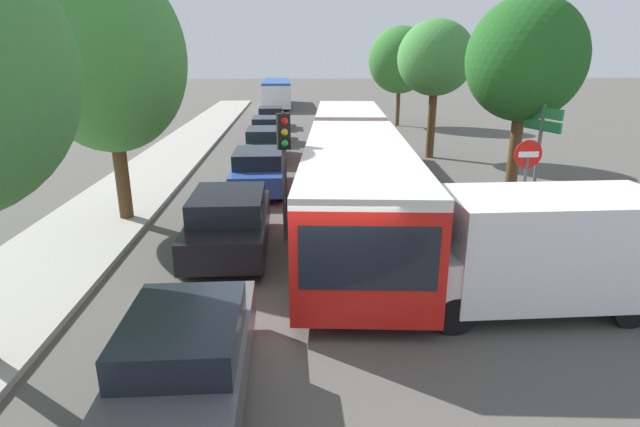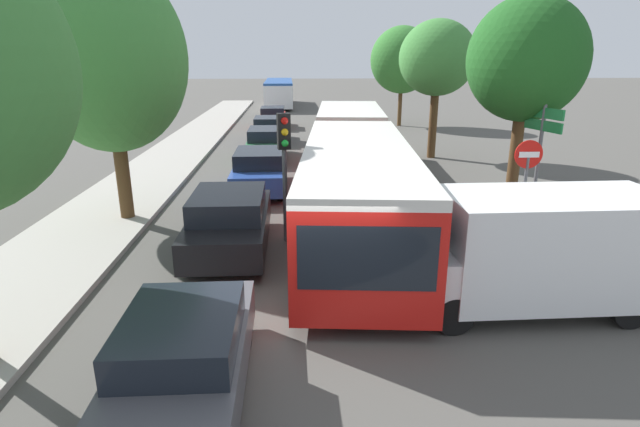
{
  "view_description": "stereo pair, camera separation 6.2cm",
  "coord_description": "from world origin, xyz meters",
  "px_view_note": "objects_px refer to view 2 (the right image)",
  "views": [
    {
      "loc": [
        -0.44,
        -8.16,
        4.79
      ],
      "look_at": [
        0.2,
        3.08,
        1.2
      ],
      "focal_mm": 28.0,
      "sensor_mm": 36.0,
      "label": 1
    },
    {
      "loc": [
        -0.37,
        -8.16,
        4.79
      ],
      "look_at": [
        0.2,
        3.08,
        1.2
      ],
      "focal_mm": 28.0,
      "sensor_mm": 36.0,
      "label": 2
    }
  ],
  "objects_px": {
    "queued_car_graphite": "(185,356)",
    "queued_car_red": "(273,117)",
    "queued_car_blue": "(260,170)",
    "queued_car_navy": "(269,129)",
    "no_entry_sign": "(526,178)",
    "traffic_light": "(284,149)",
    "tree_right_far": "(402,62)",
    "direction_sign_post": "(541,141)",
    "queued_car_black": "(230,221)",
    "queued_car_green": "(267,144)",
    "city_bus_rear": "(279,91)",
    "tree_right_near": "(527,63)",
    "tree_right_mid": "(437,59)",
    "tree_left_mid": "(106,63)",
    "articulated_bus": "(353,159)",
    "white_van": "(538,249)"
  },
  "relations": [
    {
      "from": "queued_car_graphite",
      "to": "queued_car_red",
      "type": "bearing_deg",
      "value": -0.67
    },
    {
      "from": "queued_car_blue",
      "to": "queued_car_navy",
      "type": "xyz_separation_m",
      "value": [
        -0.17,
        10.88,
        -0.05
      ]
    },
    {
      "from": "queued_car_graphite",
      "to": "no_entry_sign",
      "type": "bearing_deg",
      "value": -53.4
    },
    {
      "from": "traffic_light",
      "to": "tree_right_far",
      "type": "height_order",
      "value": "tree_right_far"
    },
    {
      "from": "queued_car_graphite",
      "to": "direction_sign_post",
      "type": "distance_m",
      "value": 11.05
    },
    {
      "from": "queued_car_black",
      "to": "queued_car_green",
      "type": "distance_m",
      "value": 11.68
    },
    {
      "from": "queued_car_black",
      "to": "queued_car_green",
      "type": "relative_size",
      "value": 1.04
    },
    {
      "from": "queued_car_navy",
      "to": "direction_sign_post",
      "type": "height_order",
      "value": "direction_sign_post"
    },
    {
      "from": "queued_car_navy",
      "to": "queued_car_red",
      "type": "height_order",
      "value": "queued_car_navy"
    },
    {
      "from": "direction_sign_post",
      "to": "city_bus_rear",
      "type": "bearing_deg",
      "value": -91.96
    },
    {
      "from": "queued_car_green",
      "to": "tree_right_near",
      "type": "distance_m",
      "value": 12.76
    },
    {
      "from": "queued_car_black",
      "to": "tree_right_far",
      "type": "xyz_separation_m",
      "value": [
        9.09,
        23.14,
        3.55
      ]
    },
    {
      "from": "queued_car_navy",
      "to": "tree_right_near",
      "type": "height_order",
      "value": "tree_right_near"
    },
    {
      "from": "direction_sign_post",
      "to": "tree_right_far",
      "type": "height_order",
      "value": "tree_right_far"
    },
    {
      "from": "queued_car_blue",
      "to": "tree_right_near",
      "type": "bearing_deg",
      "value": -113.73
    },
    {
      "from": "queued_car_black",
      "to": "tree_right_near",
      "type": "height_order",
      "value": "tree_right_near"
    },
    {
      "from": "city_bus_rear",
      "to": "tree_right_mid",
      "type": "height_order",
      "value": "tree_right_mid"
    },
    {
      "from": "no_entry_sign",
      "to": "tree_left_mid",
      "type": "relative_size",
      "value": 0.39
    },
    {
      "from": "direction_sign_post",
      "to": "tree_left_mid",
      "type": "distance_m",
      "value": 12.07
    },
    {
      "from": "queued_car_black",
      "to": "tree_right_mid",
      "type": "bearing_deg",
      "value": -35.68
    },
    {
      "from": "queued_car_red",
      "to": "articulated_bus",
      "type": "bearing_deg",
      "value": -170.05
    },
    {
      "from": "queued_car_navy",
      "to": "queued_car_red",
      "type": "bearing_deg",
      "value": -0.27
    },
    {
      "from": "queued_car_red",
      "to": "white_van",
      "type": "height_order",
      "value": "white_van"
    },
    {
      "from": "queued_car_black",
      "to": "traffic_light",
      "type": "relative_size",
      "value": 1.31
    },
    {
      "from": "queued_car_graphite",
      "to": "queued_car_black",
      "type": "bearing_deg",
      "value": 0.21
    },
    {
      "from": "queued_car_red",
      "to": "tree_right_near",
      "type": "relative_size",
      "value": 0.62
    },
    {
      "from": "queued_car_red",
      "to": "tree_left_mid",
      "type": "xyz_separation_m",
      "value": [
        -3.64,
        -20.3,
        3.87
      ]
    },
    {
      "from": "queued_car_blue",
      "to": "tree_right_mid",
      "type": "height_order",
      "value": "tree_right_mid"
    },
    {
      "from": "city_bus_rear",
      "to": "no_entry_sign",
      "type": "relative_size",
      "value": 4.03
    },
    {
      "from": "tree_right_near",
      "to": "tree_right_far",
      "type": "distance_m",
      "value": 20.69
    },
    {
      "from": "queued_car_red",
      "to": "tree_right_far",
      "type": "bearing_deg",
      "value": -87.9
    },
    {
      "from": "no_entry_sign",
      "to": "tree_right_near",
      "type": "height_order",
      "value": "tree_right_near"
    },
    {
      "from": "city_bus_rear",
      "to": "tree_right_far",
      "type": "distance_m",
      "value": 17.16
    },
    {
      "from": "white_van",
      "to": "tree_right_mid",
      "type": "relative_size",
      "value": 0.79
    },
    {
      "from": "queued_car_graphite",
      "to": "queued_car_navy",
      "type": "distance_m",
      "value": 22.57
    },
    {
      "from": "queued_car_black",
      "to": "articulated_bus",
      "type": "bearing_deg",
      "value": -41.21
    },
    {
      "from": "white_van",
      "to": "tree_left_mid",
      "type": "relative_size",
      "value": 0.69
    },
    {
      "from": "traffic_light",
      "to": "tree_right_near",
      "type": "relative_size",
      "value": 0.53
    },
    {
      "from": "queued_car_black",
      "to": "queued_car_red",
      "type": "relative_size",
      "value": 1.11
    },
    {
      "from": "tree_left_mid",
      "to": "queued_car_black",
      "type": "bearing_deg",
      "value": -35.54
    },
    {
      "from": "queued_car_graphite",
      "to": "queued_car_blue",
      "type": "height_order",
      "value": "queued_car_blue"
    },
    {
      "from": "white_van",
      "to": "tree_right_mid",
      "type": "bearing_deg",
      "value": -98.46
    },
    {
      "from": "no_entry_sign",
      "to": "articulated_bus",
      "type": "bearing_deg",
      "value": -139.49
    },
    {
      "from": "traffic_light",
      "to": "tree_right_mid",
      "type": "xyz_separation_m",
      "value": [
        6.91,
        11.17,
        2.12
      ]
    },
    {
      "from": "white_van",
      "to": "articulated_bus",
      "type": "bearing_deg",
      "value": -71.04
    },
    {
      "from": "no_entry_sign",
      "to": "direction_sign_post",
      "type": "relative_size",
      "value": 0.78
    },
    {
      "from": "queued_car_green",
      "to": "queued_car_black",
      "type": "bearing_deg",
      "value": 177.85
    },
    {
      "from": "queued_car_black",
      "to": "tree_right_far",
      "type": "distance_m",
      "value": 25.12
    },
    {
      "from": "articulated_bus",
      "to": "white_van",
      "type": "xyz_separation_m",
      "value": [
        2.71,
        -7.52,
        -0.26
      ]
    },
    {
      "from": "no_entry_sign",
      "to": "tree_right_far",
      "type": "bearing_deg",
      "value": 175.82
    }
  ]
}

